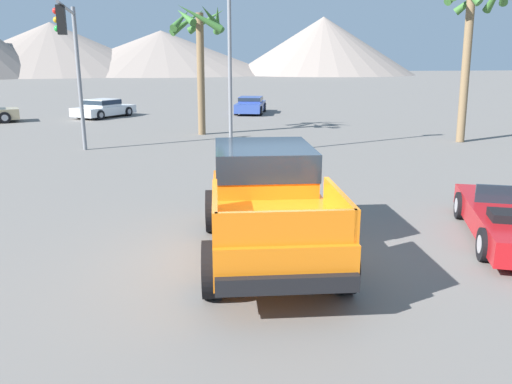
# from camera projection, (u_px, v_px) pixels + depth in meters

# --- Properties ---
(ground_plane) EXTENTS (320.00, 320.00, 0.00)m
(ground_plane) POSITION_uv_depth(u_px,v_px,m) (277.00, 253.00, 9.53)
(ground_plane) COLOR slate
(orange_pickup_truck) EXTENTS (2.93, 5.49, 1.94)m
(orange_pickup_truck) POSITION_uv_depth(u_px,v_px,m) (266.00, 194.00, 9.44)
(orange_pickup_truck) COLOR orange
(orange_pickup_truck) RESTS_ON ground_plane
(parked_car_blue) EXTENTS (3.05, 4.64, 1.14)m
(parked_car_blue) POSITION_uv_depth(u_px,v_px,m) (251.00, 105.00, 34.69)
(parked_car_blue) COLOR #334C9E
(parked_car_blue) RESTS_ON ground_plane
(parked_car_white) EXTENTS (4.08, 4.31, 1.16)m
(parked_car_white) POSITION_uv_depth(u_px,v_px,m) (104.00, 108.00, 32.30)
(parked_car_white) COLOR white
(parked_car_white) RESTS_ON ground_plane
(traffic_light_main) EXTENTS (0.38, 4.21, 5.57)m
(traffic_light_main) POSITION_uv_depth(u_px,v_px,m) (71.00, 50.00, 18.06)
(traffic_light_main) COLOR slate
(traffic_light_main) RESTS_ON ground_plane
(street_lamp_post) EXTENTS (0.90, 0.24, 8.15)m
(street_lamp_post) POSITION_uv_depth(u_px,v_px,m) (229.00, 24.00, 18.01)
(street_lamp_post) COLOR slate
(street_lamp_post) RESTS_ON ground_plane
(palm_tree_tall) EXTENTS (2.97, 3.13, 7.12)m
(palm_tree_tall) POSITION_uv_depth(u_px,v_px,m) (475.00, 17.00, 21.25)
(palm_tree_tall) COLOR brown
(palm_tree_tall) RESTS_ON ground_plane
(palm_tree_short) EXTENTS (2.87, 2.90, 6.15)m
(palm_tree_short) POSITION_uv_depth(u_px,v_px,m) (199.00, 36.00, 23.69)
(palm_tree_short) COLOR brown
(palm_tree_short) RESTS_ON ground_plane
(distant_mountain_range) EXTENTS (160.64, 72.38, 20.95)m
(distant_mountain_range) POSITION_uv_depth(u_px,v_px,m) (46.00, 41.00, 119.18)
(distant_mountain_range) COLOR gray
(distant_mountain_range) RESTS_ON ground_plane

